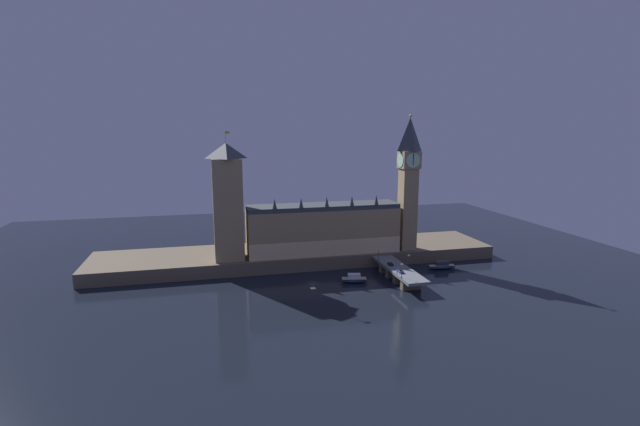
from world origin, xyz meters
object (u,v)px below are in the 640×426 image
pedestrian_far_rail (379,258)px  boat_downstream (442,266)px  clock_tower (408,179)px  victoria_tower (228,202)px  street_lamp_mid (409,259)px  pedestrian_near_rail (397,272)px  street_lamp_far (379,253)px  pedestrian_mid_walk (405,263)px  car_northbound_lead (390,264)px  boat_upstream (354,279)px  street_lamp_near (402,269)px  car_northbound_trail (400,271)px

pedestrian_far_rail → boat_downstream: bearing=-8.0°
clock_tower → pedestrian_far_rail: bearing=-145.8°
victoria_tower → street_lamp_mid: (85.22, -33.86, -26.66)m
pedestrian_near_rail → street_lamp_mid: size_ratio=0.28×
street_lamp_mid → street_lamp_far: bearing=124.9°
pedestrian_near_rail → pedestrian_mid_walk: pedestrian_mid_walk is taller
car_northbound_lead → street_lamp_mid: (7.49, -5.32, 3.40)m
car_northbound_lead → pedestrian_near_rail: (-2.36, -13.90, 0.33)m
street_lamp_mid → boat_upstream: 29.05m
boat_upstream → pedestrian_near_rail: bearing=-29.6°
pedestrian_mid_walk → pedestrian_far_rail: 15.40m
pedestrian_far_rail → boat_upstream: 23.41m
pedestrian_far_rail → street_lamp_mid: 18.80m
pedestrian_far_rail → boat_upstream: pedestrian_far_rail is taller
street_lamp_far → street_lamp_near: bearing=-90.0°
street_lamp_mid → boat_upstream: street_lamp_mid is taller
car_northbound_lead → pedestrian_mid_walk: size_ratio=2.40×
street_lamp_near → street_lamp_far: street_lamp_near is taller
victoria_tower → pedestrian_near_rail: bearing=-29.4°
clock_tower → street_lamp_mid: size_ratio=11.52×
clock_tower → street_lamp_mid: clock_tower is taller
clock_tower → victoria_tower: (-97.53, 3.08, -9.33)m
pedestrian_far_rail → street_lamp_near: size_ratio=0.25×
car_northbound_trail → pedestrian_far_rail: bearing=96.0°
street_lamp_far → boat_downstream: street_lamp_far is taller
car_northbound_lead → street_lamp_mid: street_lamp_mid is taller
car_northbound_trail → street_lamp_far: (-2.76, 21.68, 3.24)m
pedestrian_far_rail → boat_upstream: size_ratio=0.12×
pedestrian_mid_walk → boat_upstream: (-27.30, -1.97, -5.53)m
street_lamp_mid → street_lamp_far: 17.94m
street_lamp_mid → boat_downstream: (24.04, 10.91, -8.58)m
car_northbound_lead → street_lamp_far: street_lamp_far is taller
pedestrian_mid_walk → street_lamp_far: size_ratio=0.28×
victoria_tower → pedestrian_mid_walk: size_ratio=36.44×
victoria_tower → car_northbound_trail: 92.76m
street_lamp_mid → victoria_tower: bearing=158.3°
pedestrian_far_rail → street_lamp_mid: size_ratio=0.27×
car_northbound_trail → pedestrian_mid_walk: (7.09, 10.51, 0.22)m
car_northbound_trail → boat_downstream: (31.53, 17.88, -5.30)m
pedestrian_mid_walk → street_lamp_mid: bearing=-83.6°
pedestrian_near_rail → pedestrian_mid_walk: bearing=52.0°
victoria_tower → pedestrian_far_rail: (75.36, -18.15, -29.78)m
clock_tower → boat_downstream: size_ratio=4.73×
boat_upstream → boat_downstream: 52.57m
street_lamp_far → boat_downstream: (34.30, -3.81, -8.54)m
car_northbound_trail → pedestrian_far_rail: (-2.36, 22.67, 0.16)m
street_lamp_near → pedestrian_mid_walk: bearing=61.6°
car_northbound_trail → boat_downstream: 36.63m
pedestrian_mid_walk → street_lamp_mid: size_ratio=0.28×
pedestrian_near_rail → street_lamp_near: street_lamp_near is taller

